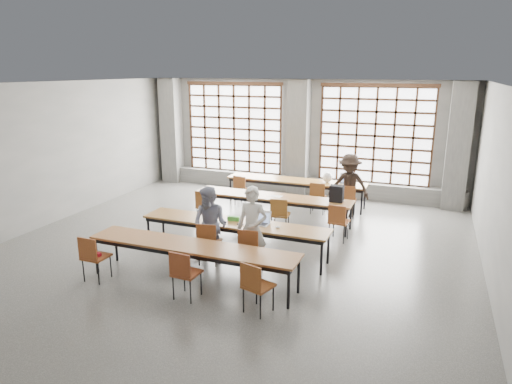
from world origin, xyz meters
TOP-DOWN VIEW (x-y plane):
  - floor at (0.00, 0.00)m, footprint 11.00×11.00m
  - ceiling at (0.00, 0.00)m, footprint 11.00×11.00m
  - wall_back at (0.00, 5.50)m, footprint 10.00×0.00m
  - wall_left at (-5.00, 0.00)m, footprint 0.00×11.00m
  - wall_right at (5.00, 0.00)m, footprint 0.00×11.00m
  - column_left at (-4.50, 5.22)m, footprint 0.60×0.55m
  - column_mid at (0.00, 5.22)m, footprint 0.60×0.55m
  - column_right at (4.50, 5.22)m, footprint 0.60×0.55m
  - window_left at (-2.25, 5.42)m, footprint 3.32×0.12m
  - window_right at (2.25, 5.42)m, footprint 3.32×0.12m
  - sill_ledge at (0.00, 5.30)m, footprint 9.80×0.35m
  - desk_row_a at (0.30, 3.96)m, footprint 4.00×0.70m
  - desk_row_b at (0.24, 2.13)m, footprint 4.00×0.70m
  - desk_row_c at (0.18, -0.07)m, footprint 4.00×0.70m
  - desk_row_d at (-0.02, -1.50)m, footprint 4.00×0.70m
  - chair_back_left at (-1.11, 3.33)m, footprint 0.48×0.49m
  - chair_back_mid at (1.11, 3.33)m, footprint 0.45×0.45m
  - chair_back_right at (1.91, 3.33)m, footprint 0.46×0.46m
  - chair_mid_left at (-1.34, 1.50)m, footprint 0.51×0.52m
  - chair_mid_centre at (0.65, 1.50)m, footprint 0.47×0.47m
  - chair_mid_right at (2.03, 1.50)m, footprint 0.45×0.46m
  - chair_front_left at (-0.11, -0.70)m, footprint 0.48×0.49m
  - chair_front_right at (0.78, -0.70)m, footprint 0.45×0.45m
  - chair_near_left at (-1.72, -2.13)m, footprint 0.42×0.43m
  - chair_near_mid at (0.17, -2.13)m, footprint 0.44×0.45m
  - chair_near_right at (1.46, -2.13)m, footprint 0.52×0.52m
  - student_male at (0.78, -0.57)m, footprint 0.61×0.41m
  - student_female at (-0.12, -0.57)m, footprint 0.80×0.65m
  - student_back at (1.90, 3.46)m, footprint 1.14×0.73m
  - laptop_front at (0.73, 0.04)m, footprint 0.37×0.32m
  - laptop_back at (1.67, 4.07)m, footprint 0.43×0.39m
  - mouse at (1.13, -0.09)m, footprint 0.11×0.08m
  - green_box at (0.13, 0.01)m, footprint 0.26×0.13m
  - phone at (0.36, -0.17)m, footprint 0.14×0.08m
  - paper_sheet_a at (-0.36, 2.18)m, footprint 0.36×0.32m
  - paper_sheet_c at (0.34, 2.13)m, footprint 0.32×0.25m
  - backpack at (1.84, 2.18)m, footprint 0.32×0.21m
  - plastic_bag at (1.20, 4.01)m, footprint 0.32×0.28m
  - red_pouch at (-1.72, -2.05)m, footprint 0.21×0.10m

SIDE VIEW (x-z plane):
  - floor at x=0.00m, z-range 0.00..0.00m
  - sill_ledge at x=0.00m, z-range 0.00..0.50m
  - red_pouch at x=-1.72m, z-range 0.47..0.53m
  - chair_back_left at x=-1.11m, z-range 0.10..0.98m
  - chair_back_mid at x=1.11m, z-range 0.10..0.98m
  - chair_back_right at x=1.91m, z-range 0.10..0.98m
  - chair_mid_left at x=-1.34m, z-range 0.10..0.98m
  - chair_mid_centre at x=0.65m, z-range 0.10..0.98m
  - chair_mid_right at x=2.03m, z-range 0.10..0.98m
  - chair_front_left at x=-0.11m, z-range 0.10..0.98m
  - chair_front_right at x=0.78m, z-range 0.10..0.98m
  - chair_near_left at x=-1.72m, z-range 0.10..0.98m
  - chair_near_mid at x=0.17m, z-range 0.10..0.98m
  - chair_near_right at x=1.46m, z-range 0.10..0.98m
  - desk_row_a at x=0.30m, z-range 0.30..1.03m
  - desk_row_b at x=0.24m, z-range 0.30..1.03m
  - desk_row_c at x=0.18m, z-range 0.30..1.03m
  - desk_row_d at x=-0.02m, z-range 0.30..1.03m
  - paper_sheet_a at x=-0.36m, z-range 0.73..0.73m
  - paper_sheet_c at x=0.34m, z-range 0.73..0.73m
  - phone at x=0.36m, z-range 0.73..0.74m
  - mouse at x=1.13m, z-range 0.73..0.77m
  - green_box at x=0.13m, z-range 0.73..0.82m
  - student_female at x=-0.12m, z-range 0.00..1.57m
  - laptop_front at x=0.73m, z-range 0.66..0.92m
  - laptop_back at x=1.67m, z-range 0.66..0.92m
  - student_male at x=0.78m, z-range 0.00..1.66m
  - student_back at x=1.90m, z-range 0.00..1.67m
  - plastic_bag at x=1.20m, z-range 0.73..1.02m
  - backpack at x=1.84m, z-range 0.73..1.13m
  - wall_back at x=0.00m, z-range -3.25..6.75m
  - wall_left at x=-5.00m, z-range -3.75..7.25m
  - wall_right at x=5.00m, z-range -3.75..7.25m
  - column_left at x=-4.50m, z-range 0.00..3.50m
  - column_mid at x=0.00m, z-range 0.00..3.50m
  - column_right at x=4.50m, z-range 0.00..3.50m
  - window_left at x=-2.25m, z-range 0.40..3.40m
  - window_right at x=2.25m, z-range 0.40..3.40m
  - ceiling at x=0.00m, z-range 3.50..3.50m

